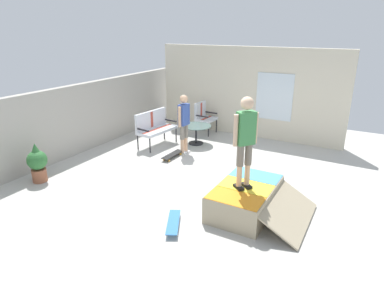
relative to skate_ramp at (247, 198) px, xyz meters
The scene contains 12 objects.
ground_plane 1.48m from the skate_ramp, 59.74° to the left, with size 12.00×12.00×0.10m, color beige.
back_wall_cinderblock 5.34m from the skate_ramp, 82.09° to the left, with size 9.00×0.20×1.88m.
house_facade 4.98m from the skate_ramp, 21.00° to the left, with size 0.23×6.00×2.78m.
skate_ramp is the anchor object (origin of this frame).
patio_bench 4.35m from the skate_ramp, 59.14° to the left, with size 1.30×0.68×1.02m.
patio_chair_near_house 5.04m from the skate_ramp, 37.00° to the left, with size 0.65×0.58×1.02m.
patio_table 3.98m from the skate_ramp, 42.77° to the left, with size 0.90×0.90×0.57m.
person_watching 3.40m from the skate_ramp, 51.69° to the left, with size 0.48×0.26×1.64m.
person_skater 1.26m from the skate_ramp, 150.08° to the left, with size 0.40×0.36×1.70m.
skateboard_by_bench 3.16m from the skate_ramp, 59.26° to the left, with size 0.81×0.22×0.10m.
skateboard_spare 1.49m from the skate_ramp, 140.87° to the left, with size 0.80×0.54×0.10m.
potted_plant 4.70m from the skate_ramp, 103.47° to the left, with size 0.44×0.44×0.92m.
Camera 1 is at (-6.13, -3.09, 3.34)m, focal length 31.16 mm.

